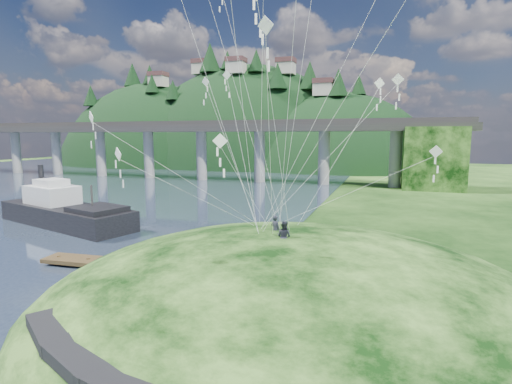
% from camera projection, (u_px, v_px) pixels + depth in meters
% --- Properties ---
extents(ground, '(320.00, 320.00, 0.00)m').
position_uv_depth(ground, '(169.00, 307.00, 26.15)').
color(ground, black).
rests_on(ground, ground).
extents(grass_hill, '(36.00, 32.00, 13.00)m').
position_uv_depth(grass_hill, '(295.00, 333.00, 25.72)').
color(grass_hill, black).
rests_on(grass_hill, ground).
extents(bridge, '(160.00, 11.00, 15.00)m').
position_uv_depth(bridge, '(222.00, 142.00, 98.92)').
color(bridge, '#2D2B2B').
rests_on(bridge, ground).
extents(far_ridge, '(153.00, 70.00, 94.50)m').
position_uv_depth(far_ridge, '(235.00, 184.00, 155.61)').
color(far_ridge, black).
rests_on(far_ridge, ground).
extents(work_barge, '(21.92, 11.40, 7.40)m').
position_uv_depth(work_barge, '(64.00, 210.00, 50.04)').
color(work_barge, black).
rests_on(work_barge, ground).
extents(wooden_dock, '(14.09, 3.30, 1.00)m').
position_uv_depth(wooden_dock, '(119.00, 264.00, 33.64)').
color(wooden_dock, '#3D2C19').
rests_on(wooden_dock, ground).
extents(kite_flyers, '(2.03, 2.62, 2.00)m').
position_uv_depth(kite_flyers, '(281.00, 219.00, 24.96)').
color(kite_flyers, '#262833').
rests_on(kite_flyers, ground).
extents(kite_swarm, '(18.54, 15.59, 17.93)m').
position_uv_depth(kite_swarm, '(272.00, 18.00, 24.07)').
color(kite_swarm, white).
rests_on(kite_swarm, ground).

